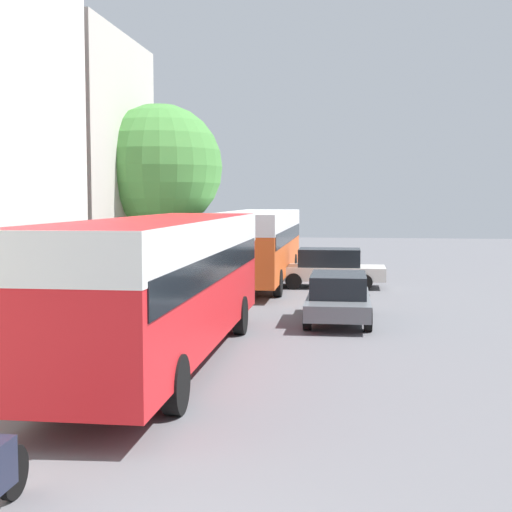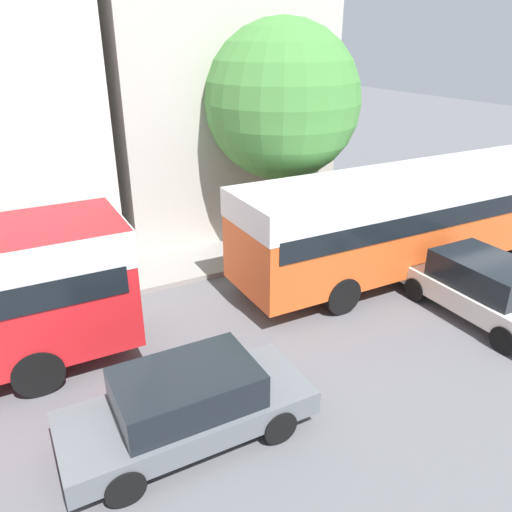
{
  "view_description": "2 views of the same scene",
  "coord_description": "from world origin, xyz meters",
  "px_view_note": "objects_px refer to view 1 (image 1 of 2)",
  "views": [
    {
      "loc": [
        1.88,
        -4.8,
        3.54
      ],
      "look_at": [
        -0.9,
        16.41,
        1.81
      ],
      "focal_mm": 50.0,
      "sensor_mm": 36.0,
      "label": 1
    },
    {
      "loc": [
        8.17,
        13.42,
        6.58
      ],
      "look_at": [
        -1.84,
        18.76,
        1.51
      ],
      "focal_mm": 35.0,
      "sensor_mm": 36.0,
      "label": 2
    }
  ],
  "objects_px": {
    "bus_lead": "(163,270)",
    "car_crossing": "(329,267)",
    "bus_following": "(258,237)",
    "car_far_curb": "(338,297)",
    "pedestrian_walking_away": "(12,319)"
  },
  "relations": [
    {
      "from": "bus_lead",
      "to": "car_crossing",
      "type": "distance_m",
      "value": 14.14
    },
    {
      "from": "bus_following",
      "to": "car_far_curb",
      "type": "relative_size",
      "value": 2.64
    },
    {
      "from": "car_crossing",
      "to": "car_far_curb",
      "type": "relative_size",
      "value": 1.01
    },
    {
      "from": "bus_following",
      "to": "car_far_curb",
      "type": "xyz_separation_m",
      "value": [
        3.42,
        -8.56,
        -1.23
      ]
    },
    {
      "from": "car_far_curb",
      "to": "pedestrian_walking_away",
      "type": "bearing_deg",
      "value": -133.1
    },
    {
      "from": "bus_lead",
      "to": "car_far_curb",
      "type": "distance_m",
      "value": 6.87
    },
    {
      "from": "bus_lead",
      "to": "pedestrian_walking_away",
      "type": "relative_size",
      "value": 6.15
    },
    {
      "from": "bus_following",
      "to": "pedestrian_walking_away",
      "type": "relative_size",
      "value": 6.22
    },
    {
      "from": "bus_lead",
      "to": "car_crossing",
      "type": "height_order",
      "value": "bus_lead"
    },
    {
      "from": "car_far_curb",
      "to": "pedestrian_walking_away",
      "type": "relative_size",
      "value": 2.36
    },
    {
      "from": "bus_following",
      "to": "car_far_curb",
      "type": "bearing_deg",
      "value": -68.22
    },
    {
      "from": "pedestrian_walking_away",
      "to": "bus_lead",
      "type": "bearing_deg",
      "value": 23.43
    },
    {
      "from": "car_crossing",
      "to": "bus_following",
      "type": "bearing_deg",
      "value": -99.98
    },
    {
      "from": "bus_following",
      "to": "car_crossing",
      "type": "bearing_deg",
      "value": -9.98
    },
    {
      "from": "bus_lead",
      "to": "car_crossing",
      "type": "relative_size",
      "value": 2.58
    }
  ]
}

